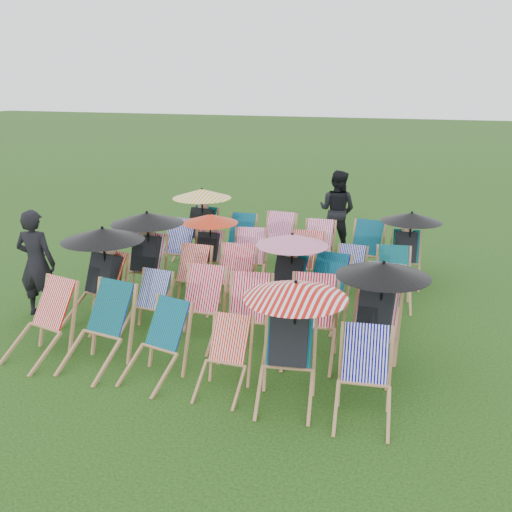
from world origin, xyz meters
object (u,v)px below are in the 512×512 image
(deckchair_5, at_px, (364,379))
(person_rear, at_px, (337,210))
(deckchair_0, at_px, (39,322))
(person_left, at_px, (36,263))
(deckchair_29, at_px, (407,246))

(deckchair_5, xyz_separation_m, person_rear, (-1.64, 6.25, 0.38))
(deckchair_5, distance_m, person_rear, 6.47)
(person_rear, bearing_deg, deckchair_0, 80.81)
(person_rear, bearing_deg, person_left, 68.29)
(deckchair_0, xyz_separation_m, deckchair_29, (4.14, 4.57, 0.18))
(deckchair_5, distance_m, person_left, 5.27)
(deckchair_29, height_order, person_left, person_left)
(deckchair_5, height_order, person_rear, person_rear)
(deckchair_29, xyz_separation_m, person_left, (-5.11, -3.41, 0.16))
(person_left, bearing_deg, deckchair_5, 159.10)
(deckchair_0, height_order, deckchair_5, deckchair_0)
(deckchair_0, bearing_deg, person_rear, 79.29)
(deckchair_0, xyz_separation_m, deckchair_5, (4.16, 0.00, -0.03))
(person_rear, bearing_deg, deckchair_29, 146.57)
(deckchair_0, distance_m, person_left, 1.56)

